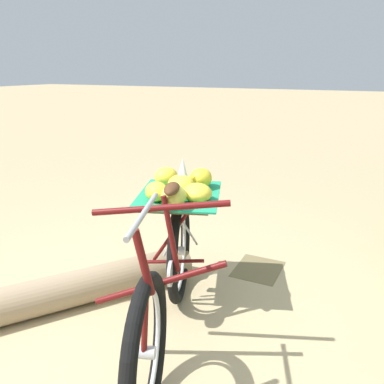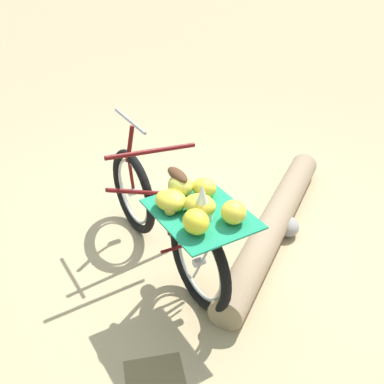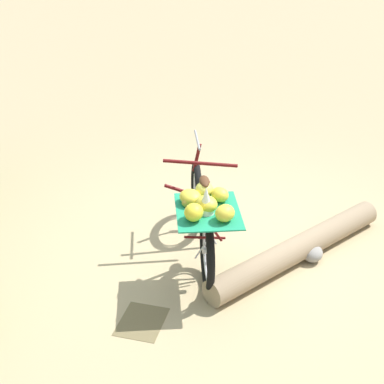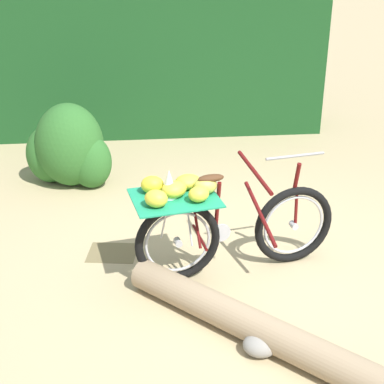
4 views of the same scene
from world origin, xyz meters
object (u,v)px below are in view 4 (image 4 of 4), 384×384
object	(u,v)px
bicycle	(220,220)
fallen_log	(256,328)
shrub_cluster	(69,150)
path_stone	(260,345)

from	to	relation	value
bicycle	fallen_log	size ratio (longest dim) A/B	0.78
bicycle	shrub_cluster	bearing A→B (deg)	114.75
bicycle	fallen_log	bearing A→B (deg)	-92.21
fallen_log	shrub_cluster	world-z (taller)	shrub_cluster
bicycle	path_stone	world-z (taller)	bicycle
bicycle	shrub_cluster	world-z (taller)	bicycle
fallen_log	path_stone	size ratio (longest dim) A/B	9.21
bicycle	shrub_cluster	xyz separation A→B (m)	(-1.73, 1.79, -0.09)
fallen_log	shrub_cluster	bearing A→B (deg)	126.66
bicycle	shrub_cluster	size ratio (longest dim) A/B	1.75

